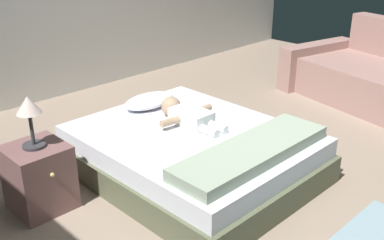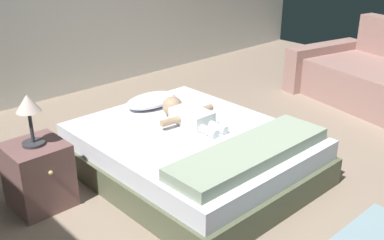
{
  "view_description": "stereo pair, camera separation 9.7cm",
  "coord_description": "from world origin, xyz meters",
  "px_view_note": "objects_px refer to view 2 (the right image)",
  "views": [
    {
      "loc": [
        -2.44,
        -1.62,
        1.8
      ],
      "look_at": [
        -0.23,
        0.61,
        0.46
      ],
      "focal_mm": 42.84,
      "sensor_mm": 36.0,
      "label": 1
    },
    {
      "loc": [
        -2.37,
        -1.69,
        1.8
      ],
      "look_at": [
        -0.23,
        0.61,
        0.46
      ],
      "focal_mm": 42.84,
      "sensor_mm": 36.0,
      "label": 2
    }
  ],
  "objects_px": {
    "bed": "(192,154)",
    "toothbrush": "(195,110)",
    "lamp": "(29,109)",
    "baby": "(187,115)",
    "pillow": "(151,100)",
    "nightstand": "(38,175)"
  },
  "relations": [
    {
      "from": "nightstand",
      "to": "pillow",
      "type": "bearing_deg",
      "value": 11.32
    },
    {
      "from": "nightstand",
      "to": "lamp",
      "type": "bearing_deg",
      "value": 90.0
    },
    {
      "from": "pillow",
      "to": "lamp",
      "type": "relative_size",
      "value": 1.4
    },
    {
      "from": "bed",
      "to": "lamp",
      "type": "distance_m",
      "value": 1.26
    },
    {
      "from": "pillow",
      "to": "lamp",
      "type": "distance_m",
      "value": 1.24
    },
    {
      "from": "pillow",
      "to": "lamp",
      "type": "bearing_deg",
      "value": -168.68
    },
    {
      "from": "nightstand",
      "to": "lamp",
      "type": "xyz_separation_m",
      "value": [
        0.0,
        0.0,
        0.48
      ]
    },
    {
      "from": "bed",
      "to": "toothbrush",
      "type": "relative_size",
      "value": 10.73
    },
    {
      "from": "nightstand",
      "to": "lamp",
      "type": "height_order",
      "value": "lamp"
    },
    {
      "from": "bed",
      "to": "toothbrush",
      "type": "xyz_separation_m",
      "value": [
        0.31,
        0.3,
        0.19
      ]
    },
    {
      "from": "baby",
      "to": "nightstand",
      "type": "distance_m",
      "value": 1.2
    },
    {
      "from": "pillow",
      "to": "baby",
      "type": "distance_m",
      "value": 0.47
    },
    {
      "from": "pillow",
      "to": "baby",
      "type": "height_order",
      "value": "baby"
    },
    {
      "from": "bed",
      "to": "toothbrush",
      "type": "distance_m",
      "value": 0.47
    },
    {
      "from": "bed",
      "to": "baby",
      "type": "distance_m",
      "value": 0.31
    },
    {
      "from": "bed",
      "to": "toothbrush",
      "type": "bearing_deg",
      "value": 43.62
    },
    {
      "from": "nightstand",
      "to": "lamp",
      "type": "distance_m",
      "value": 0.48
    },
    {
      "from": "bed",
      "to": "baby",
      "type": "relative_size",
      "value": 2.77
    },
    {
      "from": "baby",
      "to": "lamp",
      "type": "xyz_separation_m",
      "value": [
        -1.16,
        0.24,
        0.29
      ]
    },
    {
      "from": "toothbrush",
      "to": "baby",
      "type": "bearing_deg",
      "value": -147.73
    },
    {
      "from": "baby",
      "to": "toothbrush",
      "type": "distance_m",
      "value": 0.25
    },
    {
      "from": "pillow",
      "to": "toothbrush",
      "type": "xyz_separation_m",
      "value": [
        0.19,
        -0.34,
        -0.04
      ]
    }
  ]
}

